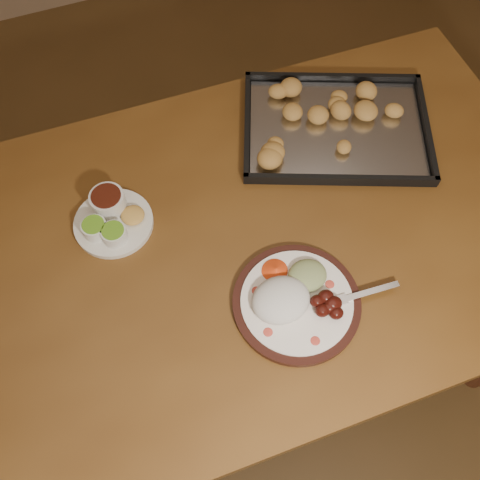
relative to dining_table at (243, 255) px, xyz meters
name	(u,v)px	position (x,y,z in m)	size (l,w,h in m)	color
ground	(217,367)	(-0.11, -0.05, -0.65)	(4.00, 4.00, 0.00)	brown
dining_table	(243,255)	(0.00, 0.00, 0.00)	(1.52, 0.93, 0.75)	brown
dinner_plate	(295,299)	(0.04, -0.19, 0.12)	(0.35, 0.27, 0.06)	black
condiment_saucer	(111,218)	(-0.26, 0.13, 0.12)	(0.18, 0.18, 0.06)	silver
baking_tray	(336,126)	(0.32, 0.20, 0.11)	(0.55, 0.48, 0.05)	black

